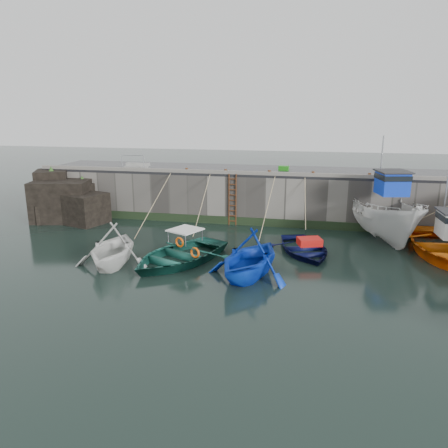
% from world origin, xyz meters
% --- Properties ---
extents(ground, '(120.00, 120.00, 0.00)m').
position_xyz_m(ground, '(0.00, 0.00, 0.00)').
color(ground, black).
rests_on(ground, ground).
extents(quay_back, '(30.00, 5.00, 3.00)m').
position_xyz_m(quay_back, '(0.00, 12.50, 1.50)').
color(quay_back, slate).
rests_on(quay_back, ground).
extents(road_back, '(30.00, 5.00, 0.16)m').
position_xyz_m(road_back, '(0.00, 12.50, 3.08)').
color(road_back, black).
rests_on(road_back, quay_back).
extents(kerb_back, '(30.00, 0.30, 0.20)m').
position_xyz_m(kerb_back, '(0.00, 10.15, 3.26)').
color(kerb_back, slate).
rests_on(kerb_back, road_back).
extents(algae_back, '(30.00, 0.08, 0.50)m').
position_xyz_m(algae_back, '(0.00, 9.96, 0.25)').
color(algae_back, black).
rests_on(algae_back, ground).
extents(rock_outcrop, '(5.85, 4.24, 3.41)m').
position_xyz_m(rock_outcrop, '(-12.92, 9.11, 1.26)').
color(rock_outcrop, black).
rests_on(rock_outcrop, ground).
extents(ladder, '(0.51, 0.08, 3.20)m').
position_xyz_m(ladder, '(-2.00, 9.91, 1.59)').
color(ladder, '#3F1E0F').
rests_on(ladder, ground).
extents(boat_near_white, '(4.22, 4.72, 2.26)m').
position_xyz_m(boat_near_white, '(-6.10, 1.72, 0.00)').
color(boat_near_white, silver).
rests_on(boat_near_white, ground).
extents(boat_near_white_rope, '(0.04, 6.34, 3.10)m').
position_xyz_m(boat_near_white_rope, '(-6.10, 7.11, 0.00)').
color(boat_near_white_rope, tan).
rests_on(boat_near_white_rope, ground).
extents(boat_near_blue, '(6.04, 6.83, 1.17)m').
position_xyz_m(boat_near_blue, '(-3.23, 2.73, 0.00)').
color(boat_near_blue, '#185448').
rests_on(boat_near_blue, ground).
extents(boat_near_blue_rope, '(0.04, 5.43, 3.10)m').
position_xyz_m(boat_near_blue_rope, '(-3.23, 7.61, 0.00)').
color(boat_near_blue_rope, tan).
rests_on(boat_near_blue_rope, ground).
extents(boat_near_blacktrim, '(5.05, 5.47, 2.39)m').
position_xyz_m(boat_near_blacktrim, '(0.35, 1.54, 0.00)').
color(boat_near_blacktrim, '#0C36BF').
rests_on(boat_near_blacktrim, ground).
extents(boat_near_blacktrim_rope, '(0.04, 6.51, 3.10)m').
position_xyz_m(boat_near_blacktrim_rope, '(0.35, 7.02, 0.00)').
color(boat_near_blacktrim_rope, tan).
rests_on(boat_near_blacktrim_rope, ground).
extents(boat_near_navy, '(4.53, 5.34, 0.94)m').
position_xyz_m(boat_near_navy, '(2.56, 5.31, 0.00)').
color(boat_near_navy, '#090D3B').
rests_on(boat_near_navy, ground).
extents(boat_near_navy_rope, '(0.04, 3.40, 3.10)m').
position_xyz_m(boat_near_navy_rope, '(2.56, 8.91, 0.00)').
color(boat_near_navy_rope, tan).
rests_on(boat_near_navy_rope, ground).
extents(boat_far_white, '(4.49, 8.05, 5.94)m').
position_xyz_m(boat_far_white, '(6.84, 8.87, 1.23)').
color(boat_far_white, silver).
rests_on(boat_far_white, ground).
extents(boat_far_orange, '(5.48, 7.44, 4.49)m').
position_xyz_m(boat_far_orange, '(9.50, 6.21, 0.48)').
color(boat_far_orange, orange).
rests_on(boat_far_orange, ground).
extents(fish_crate, '(0.69, 0.48, 0.29)m').
position_xyz_m(fish_crate, '(0.90, 12.49, 3.30)').
color(fish_crate, '#1F8017').
rests_on(fish_crate, road_back).
extents(railing, '(1.60, 1.05, 1.00)m').
position_xyz_m(railing, '(-8.75, 11.25, 3.36)').
color(railing, '#A5A8AD').
rests_on(railing, road_back).
extents(bollard_a, '(0.18, 0.18, 0.28)m').
position_xyz_m(bollard_a, '(-5.00, 10.25, 3.30)').
color(bollard_a, '#3F1E0F').
rests_on(bollard_a, road_back).
extents(bollard_b, '(0.18, 0.18, 0.28)m').
position_xyz_m(bollard_b, '(-2.50, 10.25, 3.30)').
color(bollard_b, '#3F1E0F').
rests_on(bollard_b, road_back).
extents(bollard_c, '(0.18, 0.18, 0.28)m').
position_xyz_m(bollard_c, '(0.20, 10.25, 3.30)').
color(bollard_c, '#3F1E0F').
rests_on(bollard_c, road_back).
extents(bollard_d, '(0.18, 0.18, 0.28)m').
position_xyz_m(bollard_d, '(2.80, 10.25, 3.30)').
color(bollard_d, '#3F1E0F').
rests_on(bollard_d, road_back).
extents(bollard_e, '(0.18, 0.18, 0.28)m').
position_xyz_m(bollard_e, '(6.00, 10.25, 3.30)').
color(bollard_e, '#3F1E0F').
rests_on(bollard_e, road_back).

